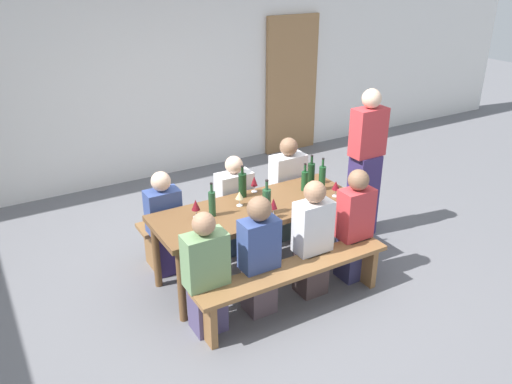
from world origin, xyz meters
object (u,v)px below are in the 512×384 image
object	(u,v)px
wine_bottle_2	(212,203)
wine_glass_4	(336,186)
wine_glass_0	(196,205)
seated_guest_near_1	(259,258)
seated_guest_near_3	(354,228)
seated_guest_near_2	(312,241)
wine_bottle_1	(311,173)
seated_guest_near_0	(206,276)
wine_bottle_4	(322,178)
seated_guest_far_1	(235,208)
standing_host	(365,166)
wine_glass_2	(239,196)
wine_glass_3	(274,204)
wooden_door	(292,85)
bench_far	(225,216)
tasting_table	(256,215)
seated_guest_far_2	(287,191)
wine_glass_1	(254,181)
wine_bottle_3	(267,201)
bench_near	(294,276)
wine_bottle_0	(242,185)
seated_guest_far_0	(164,225)
wine_bottle_5	(305,180)

from	to	relation	value
wine_bottle_2	wine_glass_4	world-z (taller)	wine_bottle_2
wine_glass_0	seated_guest_near_1	size ratio (longest dim) A/B	0.16
seated_guest_near_3	seated_guest_near_2	bearing A→B (deg)	90.00
wine_bottle_1	seated_guest_near_0	xyz separation A→B (m)	(-1.52, -0.67, -0.35)
wine_bottle_1	wine_bottle_4	xyz separation A→B (m)	(0.02, -0.16, 0.01)
seated_guest_near_3	seated_guest_far_1	distance (m)	1.26
wine_bottle_1	standing_host	bearing A→B (deg)	-1.50
wine_glass_2	seated_guest_near_3	bearing A→B (deg)	-33.46
wine_glass_3	wine_glass_4	size ratio (longest dim) A/B	1.19
wooden_door	bench_far	distance (m)	3.27
tasting_table	seated_guest_far_1	distance (m)	0.54
wooden_door	wine_glass_2	size ratio (longest dim) A/B	14.19
seated_guest_far_2	wine_glass_1	bearing A→B (deg)	-68.64
tasting_table	wine_bottle_3	size ratio (longest dim) A/B	5.88
bench_near	seated_guest_near_1	bearing A→B (deg)	150.73
seated_guest_near_3	wine_bottle_0	bearing A→B (deg)	45.60
wine_bottle_1	seated_guest_near_1	xyz separation A→B (m)	(-1.02, -0.67, -0.33)
wine_glass_0	seated_guest_far_0	bearing A→B (deg)	109.91
seated_guest_far_0	seated_guest_far_1	bearing A→B (deg)	90.00
bench_near	wine_bottle_1	bearing A→B (deg)	47.67
seated_guest_near_3	seated_guest_far_2	distance (m)	1.03
wine_glass_4	seated_guest_near_0	bearing A→B (deg)	-168.59
wine_bottle_5	seated_guest_near_0	bearing A→B (deg)	-156.89
wine_glass_3	seated_guest_far_0	bearing A→B (deg)	133.74
bench_near	wine_bottle_4	world-z (taller)	wine_bottle_4
bench_near	wine_glass_4	world-z (taller)	wine_glass_4
seated_guest_near_1	wine_glass_0	bearing A→B (deg)	27.78
seated_guest_near_0	standing_host	size ratio (longest dim) A/B	0.66
seated_guest_far_2	wine_bottle_4	bearing A→B (deg)	7.58
wine_bottle_5	seated_guest_near_3	bearing A→B (deg)	-73.17
wine_glass_2	seated_guest_near_2	bearing A→B (deg)	-55.09
seated_guest_near_3	seated_guest_far_1	world-z (taller)	seated_guest_near_3
wine_glass_4	seated_guest_near_0	distance (m)	1.62
seated_guest_near_2	standing_host	world-z (taller)	standing_host
wine_bottle_2	standing_host	size ratio (longest dim) A/B	0.19
bench_near	seated_guest_near_2	size ratio (longest dim) A/B	1.66
seated_guest_near_0	wooden_door	bearing A→B (deg)	-42.45
wine_glass_3	wine_glass_4	bearing A→B (deg)	5.98
wine_glass_2	seated_guest_near_3	world-z (taller)	seated_guest_near_3
seated_guest_near_0	seated_guest_near_1	distance (m)	0.50
wine_bottle_0	wine_glass_4	bearing A→B (deg)	-30.17
wine_bottle_0	seated_guest_near_1	size ratio (longest dim) A/B	0.29
wooden_door	wine_glass_1	world-z (taller)	wooden_door
bench_near	seated_guest_near_2	world-z (taller)	seated_guest_near_2
bench_near	wine_glass_1	bearing A→B (deg)	80.90
wine_bottle_5	seated_guest_near_1	xyz separation A→B (m)	(-0.87, -0.59, -0.31)
wine_bottle_0	seated_guest_near_0	world-z (taller)	seated_guest_near_0
wine_glass_2	seated_guest_near_0	bearing A→B (deg)	-136.93
tasting_table	wine_glass_2	bearing A→B (deg)	144.15
wine_bottle_3	seated_guest_far_2	world-z (taller)	seated_guest_far_2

